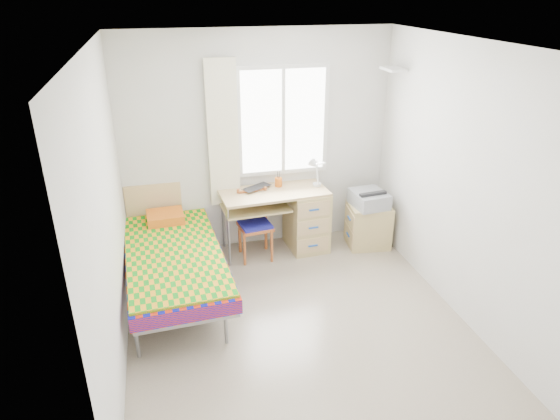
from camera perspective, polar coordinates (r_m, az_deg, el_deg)
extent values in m
plane|color=#BCAD93|center=(5.01, 1.90, -12.58)|extent=(3.50, 3.50, 0.00)
plane|color=white|center=(4.03, 2.43, 18.47)|extent=(3.50, 3.50, 0.00)
plane|color=silver|center=(5.96, -2.53, 7.66)|extent=(3.20, 0.00, 3.20)
plane|color=silver|center=(4.24, -19.16, -0.91)|extent=(0.00, 3.50, 3.50)
plane|color=silver|center=(5.01, 20.02, 2.88)|extent=(0.00, 3.50, 3.50)
cube|color=white|center=(5.94, 0.35, 10.12)|extent=(1.10, 0.04, 1.30)
cube|color=white|center=(5.93, 0.37, 10.10)|extent=(1.00, 0.02, 1.20)
cube|color=white|center=(5.92, 0.39, 10.09)|extent=(0.04, 0.02, 1.20)
cube|color=white|center=(5.79, -6.53, 8.55)|extent=(0.35, 0.05, 1.70)
cube|color=white|center=(5.92, 12.85, 15.43)|extent=(0.20, 0.32, 0.03)
cube|color=gray|center=(5.33, -11.91, -6.19)|extent=(1.03, 2.10, 0.06)
cube|color=red|center=(5.29, -11.99, -5.43)|extent=(1.07, 2.12, 0.14)
cube|color=orange|center=(5.23, -12.06, -4.75)|extent=(1.05, 2.00, 0.03)
cube|color=tan|center=(6.10, -12.63, 0.63)|extent=(0.98, 0.10, 0.56)
cube|color=orange|center=(5.87, -12.97, -0.77)|extent=(0.43, 0.37, 0.10)
cylinder|color=gray|center=(4.68, -16.01, -14.27)|extent=(0.04, 0.04, 0.33)
cylinder|color=gray|center=(6.25, -8.64, -3.06)|extent=(0.04, 0.04, 0.33)
cube|color=tan|center=(5.89, -0.70, 2.02)|extent=(1.29, 0.66, 0.03)
cube|color=tan|center=(6.15, 3.03, -1.02)|extent=(0.48, 0.58, 0.76)
cube|color=tan|center=(5.91, -2.87, 0.35)|extent=(0.80, 0.59, 0.02)
cylinder|color=gray|center=(5.75, -5.86, -3.04)|extent=(0.03, 0.03, 0.76)
cylinder|color=gray|center=(6.17, -6.52, -1.05)|extent=(0.03, 0.03, 0.76)
cube|color=#99381D|center=(5.89, -2.85, -1.90)|extent=(0.40, 0.40, 0.04)
cube|color=navy|center=(5.88, -2.86, -1.66)|extent=(0.38, 0.38, 0.04)
cube|color=#99381D|center=(5.93, -3.21, 0.97)|extent=(0.33, 0.07, 0.36)
cylinder|color=#99381D|center=(5.82, -4.07, -4.55)|extent=(0.03, 0.03, 0.41)
cylinder|color=#99381D|center=(6.06, -1.65, -1.00)|extent=(0.04, 0.04, 0.83)
cube|color=tan|center=(6.33, 10.05, -1.68)|extent=(0.55, 0.50, 0.54)
cube|color=tan|center=(6.18, 7.98, -0.91)|extent=(0.06, 0.40, 0.20)
cube|color=tan|center=(6.28, 7.86, -2.79)|extent=(0.06, 0.40, 0.20)
cube|color=#9D9FA5|center=(6.15, 10.13, 1.25)|extent=(0.42, 0.48, 0.18)
cube|color=black|center=(6.12, 10.19, 2.03)|extent=(0.33, 0.39, 0.02)
imported|color=black|center=(5.91, -2.34, 2.38)|extent=(0.44, 0.39, 0.03)
cylinder|color=orange|center=(6.01, -0.18, 3.21)|extent=(0.10, 0.10, 0.11)
cylinder|color=white|center=(6.06, 4.23, 2.93)|extent=(0.10, 0.10, 0.03)
cylinder|color=white|center=(6.01, 4.28, 4.24)|extent=(0.02, 0.12, 0.28)
cylinder|color=white|center=(5.88, 4.37, 5.28)|extent=(0.13, 0.24, 0.11)
cone|color=white|center=(5.76, 3.93, 5.19)|extent=(0.15, 0.16, 0.13)
imported|color=gray|center=(5.90, -2.03, 0.11)|extent=(0.17, 0.23, 0.02)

